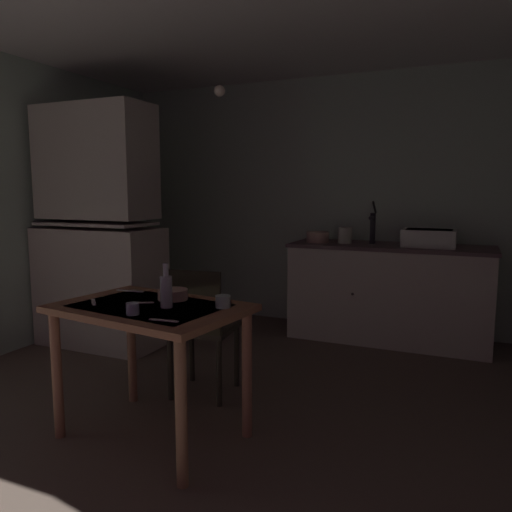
# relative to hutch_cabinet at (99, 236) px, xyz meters

# --- Properties ---
(ground_plane) EXTENTS (5.21, 5.21, 0.00)m
(ground_plane) POSITION_rel_hutch_cabinet_xyz_m (1.54, -0.38, -0.97)
(ground_plane) COLOR brown
(wall_back) EXTENTS (4.31, 0.10, 2.46)m
(wall_back) POSITION_rel_hutch_cabinet_xyz_m (1.54, 1.51, 0.26)
(wall_back) COLOR #AFC8B2
(wall_back) RESTS_ON ground
(wall_left) EXTENTS (0.10, 3.78, 2.46)m
(wall_left) POSITION_rel_hutch_cabinet_xyz_m (-0.61, -0.38, 0.26)
(wall_left) COLOR #ADCDB7
(wall_left) RESTS_ON ground
(ceiling_slab) EXTENTS (4.31, 3.78, 0.10)m
(ceiling_slab) POSITION_rel_hutch_cabinet_xyz_m (1.54, -0.38, 1.54)
(ceiling_slab) COLOR silver
(hutch_cabinet) EXTENTS (1.09, 0.53, 2.07)m
(hutch_cabinet) POSITION_rel_hutch_cabinet_xyz_m (0.00, 0.00, 0.00)
(hutch_cabinet) COLOR beige
(hutch_cabinet) RESTS_ON ground
(counter_cabinet) EXTENTS (1.76, 0.64, 0.88)m
(counter_cabinet) POSITION_rel_hutch_cabinet_xyz_m (2.31, 1.14, -0.53)
(counter_cabinet) COLOR beige
(counter_cabinet) RESTS_ON ground
(sink_basin) EXTENTS (0.44, 0.34, 0.15)m
(sink_basin) POSITION_rel_hutch_cabinet_xyz_m (2.63, 1.14, -0.02)
(sink_basin) COLOR white
(sink_basin) RESTS_ON counter_cabinet
(hand_pump) EXTENTS (0.05, 0.27, 0.39)m
(hand_pump) POSITION_rel_hutch_cabinet_xyz_m (2.14, 1.18, 0.07)
(hand_pump) COLOR #232328
(hand_pump) RESTS_ON counter_cabinet
(mixing_bowl_counter) EXTENTS (0.21, 0.21, 0.10)m
(mixing_bowl_counter) POSITION_rel_hutch_cabinet_xyz_m (1.65, 1.09, -0.05)
(mixing_bowl_counter) COLOR tan
(mixing_bowl_counter) RESTS_ON counter_cabinet
(stoneware_crock) EXTENTS (0.13, 0.13, 0.15)m
(stoneware_crock) POSITION_rel_hutch_cabinet_xyz_m (1.90, 1.13, -0.02)
(stoneware_crock) COLOR beige
(stoneware_crock) RESTS_ON counter_cabinet
(dining_table) EXTENTS (1.09, 0.81, 0.75)m
(dining_table) POSITION_rel_hutch_cabinet_xyz_m (1.40, -1.21, -0.34)
(dining_table) COLOR brown
(dining_table) RESTS_ON ground
(chair_far_side) EXTENTS (0.44, 0.44, 0.87)m
(chair_far_side) POSITION_rel_hutch_cabinet_xyz_m (1.37, -0.63, -0.49)
(chair_far_side) COLOR #29251D
(chair_far_side) RESTS_ON ground
(serving_bowl_wide) EXTENTS (0.17, 0.17, 0.06)m
(serving_bowl_wide) POSITION_rel_hutch_cabinet_xyz_m (1.43, -1.04, -0.19)
(serving_bowl_wide) COLOR tan
(serving_bowl_wide) RESTS_ON dining_table
(teacup_mint) EXTENTS (0.08, 0.08, 0.06)m
(teacup_mint) POSITION_rel_hutch_cabinet_xyz_m (1.78, -1.10, -0.19)
(teacup_mint) COLOR #ADD1C1
(teacup_mint) RESTS_ON dining_table
(mug_tall) EXTENTS (0.06, 0.06, 0.07)m
(mug_tall) POSITION_rel_hutch_cabinet_xyz_m (1.32, -0.94, -0.19)
(mug_tall) COLOR #9EB2C6
(mug_tall) RESTS_ON dining_table
(mug_dark) EXTENTS (0.06, 0.06, 0.06)m
(mug_dark) POSITION_rel_hutch_cabinet_xyz_m (1.44, -1.41, -0.19)
(mug_dark) COLOR #9EB2C6
(mug_dark) RESTS_ON dining_table
(glass_bottle) EXTENTS (0.06, 0.06, 0.24)m
(glass_bottle) POSITION_rel_hutch_cabinet_xyz_m (1.51, -1.21, -0.13)
(glass_bottle) COLOR #B7BCC1
(glass_bottle) RESTS_ON dining_table
(table_knife) EXTENTS (0.19, 0.03, 0.00)m
(table_knife) POSITION_rel_hutch_cabinet_xyz_m (1.07, -0.95, -0.22)
(table_knife) COLOR silver
(table_knife) RESTS_ON dining_table
(teaspoon_near_bowl) EXTENTS (0.12, 0.09, 0.00)m
(teaspoon_near_bowl) POSITION_rel_hutch_cabinet_xyz_m (1.32, -1.19, -0.22)
(teaspoon_near_bowl) COLOR beige
(teaspoon_near_bowl) RESTS_ON dining_table
(teaspoon_by_cup) EXTENTS (0.12, 0.13, 0.00)m
(teaspoon_by_cup) POSITION_rel_hutch_cabinet_xyz_m (1.07, -1.28, -0.22)
(teaspoon_by_cup) COLOR beige
(teaspoon_by_cup) RESTS_ON dining_table
(serving_spoon) EXTENTS (0.15, 0.03, 0.00)m
(serving_spoon) POSITION_rel_hutch_cabinet_xyz_m (1.65, -1.45, -0.22)
(serving_spoon) COLOR beige
(serving_spoon) RESTS_ON dining_table
(pendant_bulb) EXTENTS (0.08, 0.08, 0.08)m
(pendant_bulb) POSITION_rel_hutch_cabinet_xyz_m (1.28, -0.16, 1.09)
(pendant_bulb) COLOR #F9EFCC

